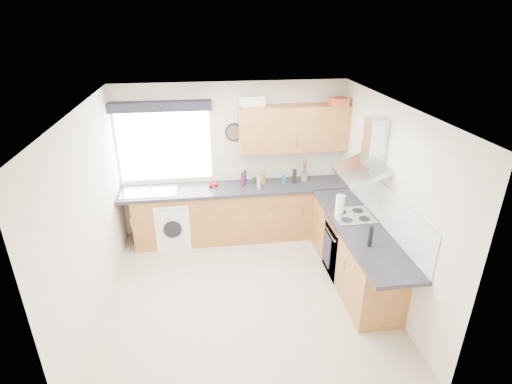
{
  "coord_description": "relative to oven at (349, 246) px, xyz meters",
  "views": [
    {
      "loc": [
        -0.46,
        -4.28,
        3.45
      ],
      "look_at": [
        0.25,
        0.85,
        1.1
      ],
      "focal_mm": 28.0,
      "sensor_mm": 36.0,
      "label": 1
    }
  ],
  "objects": [
    {
      "name": "base_cab_right",
      "position": [
        0.01,
        -0.15,
        0.01
      ],
      "size": [
        0.58,
        2.1,
        0.86
      ],
      "primitive_type": "cube",
      "color": "#955E2C",
      "rests_on": "ground_plane"
    },
    {
      "name": "window",
      "position": [
        -2.55,
        1.49,
        1.12
      ],
      "size": [
        1.4,
        0.02,
        1.1
      ],
      "primitive_type": "cube",
      "color": "white",
      "rests_on": "wall_back"
    },
    {
      "name": "casserole",
      "position": [
        -1.2,
        1.42,
        1.8
      ],
      "size": [
        0.41,
        0.33,
        0.15
      ],
      "primitive_type": "cube",
      "rotation": [
        0.0,
        0.0,
        0.2
      ],
      "color": "white",
      "rests_on": "upper_cabinets"
    },
    {
      "name": "upper_cabinets",
      "position": [
        -0.55,
        1.32,
        1.38
      ],
      "size": [
        1.7,
        0.35,
        0.7
      ],
      "primitive_type": "cube",
      "color": "#955E2C",
      "rests_on": "wall_back"
    },
    {
      "name": "wall_back",
      "position": [
        -1.5,
        1.5,
        0.82
      ],
      "size": [
        3.6,
        0.02,
        2.5
      ],
      "primitive_type": "cube",
      "color": "silver",
      "rests_on": "ground_plane"
    },
    {
      "name": "jar_5",
      "position": [
        -1.32,
        1.29,
        0.6
      ],
      "size": [
        0.04,
        0.04,
        0.24
      ],
      "primitive_type": "cylinder",
      "color": "navy",
      "rests_on": "worktop_back"
    },
    {
      "name": "kitchen_roll",
      "position": [
        -0.15,
        0.11,
        0.62
      ],
      "size": [
        0.14,
        0.14,
        0.27
      ],
      "primitive_type": "cylinder",
      "rotation": [
        0.0,
        0.0,
        0.14
      ],
      "color": "white",
      "rests_on": "worktop_right"
    },
    {
      "name": "oven",
      "position": [
        0.0,
        0.0,
        0.0
      ],
      "size": [
        0.56,
        0.58,
        0.85
      ],
      "primitive_type": "cube",
      "color": "black",
      "rests_on": "ground_plane"
    },
    {
      "name": "jar_0",
      "position": [
        -0.7,
        1.23,
        0.56
      ],
      "size": [
        0.06,
        0.06,
        0.15
      ],
      "primitive_type": "cylinder",
      "color": "#1C638A",
      "rests_on": "worktop_back"
    },
    {
      "name": "sink",
      "position": [
        -2.83,
        1.2,
        0.52
      ],
      "size": [
        0.84,
        0.46,
        0.1
      ],
      "primitive_type": null,
      "color": "silver",
      "rests_on": "worktop_back"
    },
    {
      "name": "wall_clock",
      "position": [
        -1.46,
        1.46,
        1.3
      ],
      "size": [
        0.29,
        0.04,
        0.29
      ],
      "primitive_type": "cylinder",
      "rotation": [
        1.57,
        0.0,
        0.0
      ],
      "color": "black",
      "rests_on": "wall_back"
    },
    {
      "name": "ceiling",
      "position": [
        -1.5,
        -0.3,
        2.08
      ],
      "size": [
        3.6,
        3.6,
        0.02
      ],
      "primitive_type": "cube",
      "color": "white",
      "rests_on": "wall_back"
    },
    {
      "name": "wall_right",
      "position": [
        0.3,
        -0.3,
        0.82
      ],
      "size": [
        0.02,
        3.6,
        2.5
      ],
      "primitive_type": "cube",
      "color": "silver",
      "rests_on": "ground_plane"
    },
    {
      "name": "jar_4",
      "position": [
        -1.17,
        1.34,
        0.53
      ],
      "size": [
        0.05,
        0.05,
        0.09
      ],
      "primitive_type": "cylinder",
      "color": "#1D501C",
      "rests_on": "worktop_back"
    },
    {
      "name": "bottle_0",
      "position": [
        -0.07,
        -0.76,
        0.61
      ],
      "size": [
        0.05,
        0.05,
        0.26
      ],
      "primitive_type": "cylinder",
      "color": "black",
      "rests_on": "worktop_right"
    },
    {
      "name": "storage_box",
      "position": [
        0.1,
        1.22,
        1.78
      ],
      "size": [
        0.29,
        0.25,
        0.12
      ],
      "primitive_type": "cube",
      "rotation": [
        0.0,
        0.0,
        0.17
      ],
      "color": "#CA532E",
      "rests_on": "upper_cabinets"
    },
    {
      "name": "jar_6",
      "position": [
        -1.38,
        1.2,
        0.61
      ],
      "size": [
        0.04,
        0.04,
        0.24
      ],
      "primitive_type": "cylinder",
      "color": "maroon",
      "rests_on": "worktop_back"
    },
    {
      "name": "extractor_hood",
      "position": [
        0.1,
        -0.0,
        1.34
      ],
      "size": [
        0.52,
        0.78,
        0.66
      ],
      "primitive_type": null,
      "color": "silver",
      "rests_on": "wall_right"
    },
    {
      "name": "jar_2",
      "position": [
        -1.13,
        1.05,
        0.58
      ],
      "size": [
        0.06,
        0.06,
        0.18
      ],
      "primitive_type": "cylinder",
      "color": "#A39C8B",
      "rests_on": "worktop_back"
    },
    {
      "name": "wall_front",
      "position": [
        -1.5,
        -2.1,
        0.82
      ],
      "size": [
        3.6,
        0.02,
        2.5
      ],
      "primitive_type": "cube",
      "color": "silver",
      "rests_on": "ground_plane"
    },
    {
      "name": "splashback",
      "position": [
        0.29,
        0.0,
        0.75
      ],
      "size": [
        0.01,
        3.0,
        0.54
      ],
      "primitive_type": "cube",
      "color": "white",
      "rests_on": "wall_right"
    },
    {
      "name": "worktop_right",
      "position": [
        0.0,
        -0.3,
        0.46
      ],
      "size": [
        0.62,
        2.42,
        0.05
      ],
      "primitive_type": "cube",
      "color": "#24242A",
      "rests_on": "base_cab_right"
    },
    {
      "name": "wall_left",
      "position": [
        -3.3,
        -0.3,
        0.82
      ],
      "size": [
        0.02,
        3.6,
        2.5
      ],
      "primitive_type": "cube",
      "color": "silver",
      "rests_on": "ground_plane"
    },
    {
      "name": "jar_3",
      "position": [
        -0.53,
        1.24,
        0.6
      ],
      "size": [
        0.07,
        0.07,
        0.23
      ],
      "primitive_type": "cylinder",
      "color": "black",
      "rests_on": "worktop_back"
    },
    {
      "name": "base_cab_corner",
      "position": [
        0.0,
        1.2,
        0.01
      ],
      "size": [
        0.6,
        0.6,
        0.86
      ],
      "primitive_type": "cube",
      "color": "#955E2C",
      "rests_on": "ground_plane"
    },
    {
      "name": "tomato_cluster",
      "position": [
        -1.85,
        1.28,
        0.52
      ],
      "size": [
        0.16,
        0.16,
        0.07
      ],
      "primitive_type": null,
      "rotation": [
        0.0,
        0.0,
        0.06
      ],
      "color": "#B6070A",
      "rests_on": "worktop_back"
    },
    {
      "name": "worktop_back",
      "position": [
        -1.5,
        1.2,
        0.46
      ],
      "size": [
        3.6,
        0.62,
        0.05
      ],
      "primitive_type": "cube",
      "color": "#24242A",
      "rests_on": "base_cab_back"
    },
    {
      "name": "window_blind",
      "position": [
        -2.55,
        1.4,
        1.76
      ],
      "size": [
        1.5,
        0.18,
        0.14
      ],
      "primitive_type": "cube",
      "color": "black",
      "rests_on": "wall_back"
    },
    {
      "name": "washing_machine",
      "position": [
        -2.5,
        1.16,
        -0.04
      ],
      "size": [
        0.53,
        0.51,
        0.77
      ],
      "primitive_type": "cube",
      "rotation": [
        0.0,
        0.0,
        0.01
      ],
      "color": "white",
      "rests_on": "ground_plane"
    },
    {
      "name": "jar_1",
      "position": [
        -1.03,
        1.27,
        0.6
      ],
      "size": [
        0.07,
        0.07,
        0.23
      ],
      "primitive_type": "cylinder",
      "color": "olive",
      "rests_on": "worktop_back"
    },
    {
      "name": "hob_plate",
      "position": [
        0.0,
        0.0,
        0.49
      ],
      "size": [
        0.52,
        0.52,
        0.01
      ],
      "primitive_type": "cube",
      "color": "silver",
      "rests_on": "worktop_right"
    },
    {
      "name": "utensil_pot",
      "position": [
        -0.35,
        1.29,
        0.56
      ],
      "size": [
        0.13,
        0.13,
        0.15
      ],
      "primitive_type": "cylinder",
      "rotation": [
        0.0,
        0.0,
        -0.26
      ],
      "color": "slate",
      "rests_on": "worktop_back"
    },
    {
      "name": "ground_plane",
      "position": [
        -1.5,
        -0.3,
        -0.42
      ],
      "size": [
        3.6,
        3.6,
        0.0
      ],
      "primitive_type": "plane",
      "color": "beige"
    },
    {
      "name": "base_cab_back",
      "position": [
        -1.6,
        1.21,
        0.01
      ],
      "size": [
        3.0,
        0.58,
        0.86
      ],
      "primitive_type": "cube",
      "color": "#955E2C",
      "rests_on": "ground_plane"
    }
  ]
}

